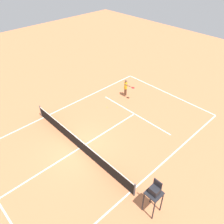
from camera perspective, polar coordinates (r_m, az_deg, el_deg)
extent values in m
plane|color=#D37A4C|center=(16.88, -8.12, -8.94)|extent=(60.00, 60.00, 0.00)
cube|color=white|center=(23.24, 13.68, 4.60)|extent=(9.98, 0.10, 0.01)
cube|color=white|center=(14.47, 4.59, -19.29)|extent=(0.10, 21.69, 0.01)
cube|color=white|center=(20.25, -16.66, -1.31)|extent=(0.10, 21.69, 0.01)
cube|color=white|center=(19.91, 5.63, -0.45)|extent=(7.49, 0.10, 0.01)
cube|color=white|center=(16.88, -8.12, -8.94)|extent=(0.10, 11.93, 0.01)
cylinder|color=#4C4C51|center=(13.93, 5.66, -18.78)|extent=(0.10, 0.10, 1.07)
cylinder|color=#4C4C51|center=(20.17, -17.35, 0.26)|extent=(0.10, 0.10, 1.07)
cube|color=black|center=(16.56, -8.26, -7.84)|extent=(10.58, 0.03, 0.91)
cube|color=white|center=(16.23, -8.40, -6.65)|extent=(10.58, 0.04, 0.06)
cylinder|color=brown|center=(22.08, 3.52, 5.05)|extent=(0.12, 0.12, 0.81)
cylinder|color=brown|center=(21.94, 3.20, 4.85)|extent=(0.12, 0.12, 0.81)
cylinder|color=yellow|center=(21.64, 3.43, 6.57)|extent=(0.28, 0.28, 0.63)
sphere|color=brown|center=(21.40, 3.47, 7.72)|extent=(0.23, 0.23, 0.23)
cylinder|color=brown|center=(21.75, 3.74, 6.83)|extent=(0.09, 0.09, 0.56)
cylinder|color=brown|center=(21.24, 3.73, 6.69)|extent=(0.57, 0.14, 0.09)
cylinder|color=black|center=(21.03, 4.61, 6.32)|extent=(0.26, 0.06, 0.04)
ellipsoid|color=red|center=(20.89, 5.24, 6.04)|extent=(0.34, 0.31, 0.04)
sphere|color=#CCE033|center=(20.54, -1.21, 1.18)|extent=(0.07, 0.07, 0.07)
cylinder|color=#232328|center=(13.10, 10.31, -23.07)|extent=(0.07, 0.07, 1.55)
cylinder|color=#232328|center=(13.28, 7.77, -21.32)|extent=(0.07, 0.07, 1.55)
cylinder|color=#232328|center=(13.43, 12.27, -21.13)|extent=(0.07, 0.07, 1.55)
cylinder|color=#232328|center=(13.61, 9.78, -19.48)|extent=(0.07, 0.07, 1.55)
cube|color=#232328|center=(12.68, 10.44, -19.30)|extent=(0.80, 0.80, 0.06)
cube|color=#232328|center=(12.49, 10.56, -18.71)|extent=(0.50, 0.44, 0.40)
cube|color=#232328|center=(12.31, 11.34, -17.21)|extent=(0.50, 0.06, 0.50)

